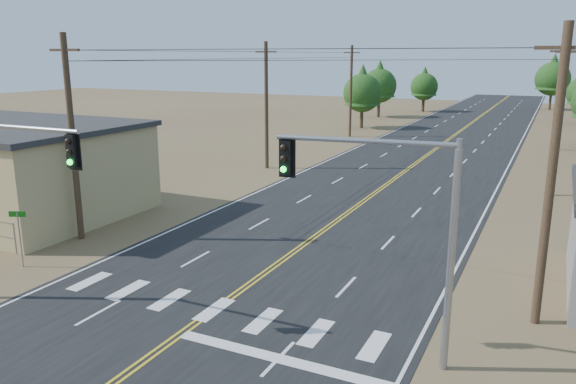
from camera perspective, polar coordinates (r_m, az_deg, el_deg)
The scene contains 13 objects.
road at distance 40.13m, azimuth 9.86°, elevation 0.65°, with size 15.00×200.00×0.02m, color black.
utility_pole_left_near at distance 29.04m, azimuth -21.06°, elevation 5.21°, with size 1.80×0.30×10.00m.
utility_pole_left_mid at distance 45.06m, azimuth -2.21°, elevation 8.85°, with size 1.80×0.30×10.00m.
utility_pole_left_far at distance 63.39m, azimuth 6.40°, elevation 10.20°, with size 1.80×0.30×10.00m.
utility_pole_right_near at distance 20.06m, azimuth 25.17°, elevation 1.33°, with size 1.80×0.30×10.00m.
utility_pole_right_mid at distance 39.87m, azimuth 25.76°, elevation 6.86°, with size 1.80×0.30×10.00m.
utility_pole_right_far at distance 59.80m, azimuth 25.96°, elevation 8.71°, with size 1.80×0.30×10.00m.
signal_mast_right at distance 16.21m, azimuth 11.26°, elevation -2.26°, with size 5.24×0.98×6.82m.
street_sign at distance 26.71m, azimuth -25.65°, elevation -3.49°, with size 0.70×0.30×2.51m.
tree_left_near at distance 71.26m, azimuth 7.57°, elevation 10.32°, with size 4.74×4.74×7.90m.
tree_left_mid at distance 84.49m, azimuth 9.28°, elevation 10.95°, with size 4.96×4.96×8.27m.
tree_left_far at distance 94.16m, azimuth 13.68°, elevation 10.62°, with size 4.33×4.33×7.22m.
tree_right_far at distance 104.17m, azimuth 25.33°, elevation 10.67°, with size 5.55×5.55×9.25m.
Camera 1 is at (10.51, -7.68, 8.99)m, focal length 35.00 mm.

